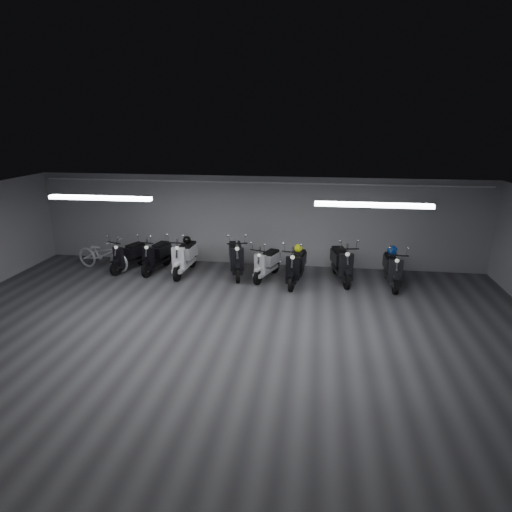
# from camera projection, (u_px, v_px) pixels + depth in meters

# --- Properties ---
(floor) EXTENTS (14.00, 10.00, 0.01)m
(floor) POSITION_uv_depth(u_px,v_px,m) (224.00, 337.00, 9.14)
(floor) COLOR #3A3A3D
(floor) RESTS_ON ground
(ceiling) EXTENTS (14.00, 10.00, 0.01)m
(ceiling) POSITION_uv_depth(u_px,v_px,m) (220.00, 207.00, 8.30)
(ceiling) COLOR gray
(ceiling) RESTS_ON ground
(back_wall) EXTENTS (14.00, 0.01, 2.80)m
(back_wall) POSITION_uv_depth(u_px,v_px,m) (257.00, 221.00, 13.45)
(back_wall) COLOR #959597
(back_wall) RESTS_ON ground
(front_wall) EXTENTS (14.00, 0.01, 2.80)m
(front_wall) POSITION_uv_depth(u_px,v_px,m) (105.00, 458.00, 3.99)
(front_wall) COLOR #959597
(front_wall) RESTS_ON ground
(fluor_strip_left) EXTENTS (2.40, 0.18, 0.08)m
(fluor_strip_left) POSITION_uv_depth(u_px,v_px,m) (100.00, 198.00, 9.67)
(fluor_strip_left) COLOR white
(fluor_strip_left) RESTS_ON ceiling
(fluor_strip_right) EXTENTS (2.40, 0.18, 0.08)m
(fluor_strip_right) POSITION_uv_depth(u_px,v_px,m) (373.00, 205.00, 8.85)
(fluor_strip_right) COLOR white
(fluor_strip_right) RESTS_ON ceiling
(conduit) EXTENTS (13.60, 0.05, 0.05)m
(conduit) POSITION_uv_depth(u_px,v_px,m) (256.00, 182.00, 13.00)
(conduit) COLOR white
(conduit) RESTS_ON back_wall
(scooter_0) EXTENTS (1.12, 1.76, 1.24)m
(scooter_0) POSITION_uv_depth(u_px,v_px,m) (129.00, 251.00, 13.08)
(scooter_0) COLOR black
(scooter_0) RESTS_ON floor
(scooter_1) EXTENTS (0.87, 1.82, 1.30)m
(scooter_1) POSITION_uv_depth(u_px,v_px,m) (156.00, 251.00, 12.98)
(scooter_1) COLOR black
(scooter_1) RESTS_ON floor
(scooter_2) EXTENTS (0.74, 1.92, 1.40)m
(scooter_2) POSITION_uv_depth(u_px,v_px,m) (184.00, 251.00, 12.74)
(scooter_2) COLOR white
(scooter_2) RESTS_ON floor
(scooter_3) EXTENTS (1.09, 2.01, 1.43)m
(scooter_3) POSITION_uv_depth(u_px,v_px,m) (236.00, 252.00, 12.63)
(scooter_3) COLOR black
(scooter_3) RESTS_ON floor
(scooter_6) EXTENTS (1.08, 1.73, 1.23)m
(scooter_6) POSITION_uv_depth(u_px,v_px,m) (267.00, 258.00, 12.38)
(scooter_6) COLOR silver
(scooter_6) RESTS_ON floor
(scooter_7) EXTENTS (0.87, 1.91, 1.37)m
(scooter_7) POSITION_uv_depth(u_px,v_px,m) (296.00, 261.00, 11.96)
(scooter_7) COLOR black
(scooter_7) RESTS_ON floor
(scooter_8) EXTENTS (0.99, 1.98, 1.41)m
(scooter_8) POSITION_uv_depth(u_px,v_px,m) (342.00, 257.00, 12.17)
(scooter_8) COLOR black
(scooter_8) RESTS_ON floor
(scooter_9) EXTENTS (0.61, 1.78, 1.32)m
(scooter_9) POSITION_uv_depth(u_px,v_px,m) (393.00, 263.00, 11.79)
(scooter_9) COLOR black
(scooter_9) RESTS_ON floor
(bicycle) EXTENTS (1.99, 1.14, 1.22)m
(bicycle) POSITION_uv_depth(u_px,v_px,m) (102.00, 251.00, 13.11)
(bicycle) COLOR white
(bicycle) RESTS_ON floor
(helmet_0) EXTENTS (0.24, 0.24, 0.24)m
(helmet_0) POSITION_uv_depth(u_px,v_px,m) (187.00, 240.00, 12.90)
(helmet_0) COLOR black
(helmet_0) RESTS_ON scooter_2
(helmet_1) EXTENTS (0.28, 0.28, 0.28)m
(helmet_1) POSITION_uv_depth(u_px,v_px,m) (392.00, 251.00, 11.94)
(helmet_1) COLOR navy
(helmet_1) RESTS_ON scooter_9
(helmet_2) EXTENTS (0.24, 0.24, 0.24)m
(helmet_2) POSITION_uv_depth(u_px,v_px,m) (298.00, 248.00, 12.10)
(helmet_2) COLOR #DDF70E
(helmet_2) RESTS_ON scooter_7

